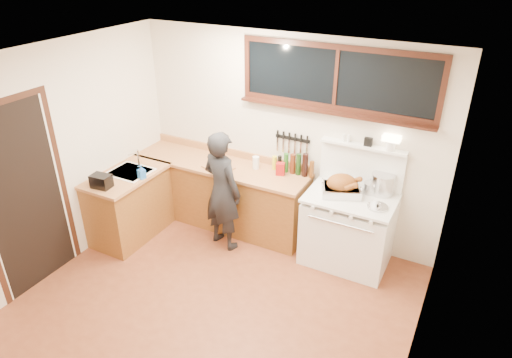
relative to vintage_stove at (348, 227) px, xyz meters
The scene contains 20 objects.
ground_plane 1.80m from the vintage_stove, 125.36° to the right, with size 4.00×3.50×0.02m, color brown.
room_shell 2.09m from the vintage_stove, 125.36° to the right, with size 4.10×3.60×2.65m.
counter_back 1.80m from the vintage_stove, behind, with size 2.44×0.64×1.00m.
counter_left 2.81m from the vintage_stove, 163.77° to the right, with size 0.64×1.09×0.90m.
sink_unit 2.80m from the vintage_stove, 165.17° to the right, with size 0.50×0.45×0.37m.
vintage_stove is the anchor object (origin of this frame).
back_window 1.67m from the vintage_stove, 142.50° to the left, with size 2.32×0.13×0.77m.
left_doorway 3.63m from the vintage_stove, 146.76° to the right, with size 0.02×1.04×2.17m.
knife_strip 1.27m from the vintage_stove, 160.49° to the left, with size 0.46×0.03×0.28m.
man 1.59m from the vintage_stove, 164.93° to the right, with size 0.64×0.50×1.56m.
soap_bottle 2.60m from the vintage_stove, 162.35° to the right, with size 0.10×0.10×0.18m.
toaster 2.99m from the vintage_stove, 156.49° to the right, with size 0.25×0.18×0.16m.
cutting_board 1.81m from the vintage_stove, behind, with size 0.42×0.36×0.13m.
roast_turkey 0.55m from the vintage_stove, behind, with size 0.53×0.48×0.25m.
stockpot 0.66m from the vintage_stove, 38.13° to the left, with size 0.28×0.28×0.25m.
saucepan 0.56m from the vintage_stove, 46.42° to the left, with size 0.22×0.31×0.13m.
pot_lid 0.56m from the vintage_stove, 20.22° to the right, with size 0.25×0.25×0.04m.
coffee_tin 1.09m from the vintage_stove, behind, with size 0.13×0.11×0.16m.
pitcher 1.42m from the vintage_stove, behind, with size 0.10×0.10×0.17m.
bottle_cluster 1.01m from the vintage_stove, 164.96° to the left, with size 0.57×0.07×0.30m.
Camera 1 is at (2.14, -3.14, 3.50)m, focal length 32.00 mm.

